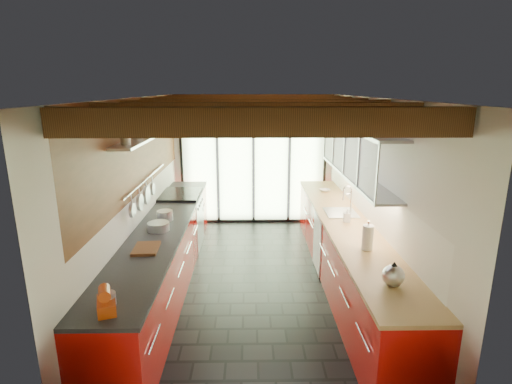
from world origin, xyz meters
TOP-DOWN VIEW (x-y plane):
  - ground at (0.00, 0.00)m, footprint 5.50×5.50m
  - room_shell at (0.00, 0.00)m, footprint 5.50×5.50m
  - ceiling_beams at (-0.00, 0.38)m, footprint 3.14×5.06m
  - glass_door at (0.00, 2.69)m, footprint 2.95×0.10m
  - left_counter at (-1.28, 0.00)m, footprint 0.68×5.00m
  - range_stove at (-1.28, 1.45)m, footprint 0.66×0.90m
  - right_counter at (1.27, 0.00)m, footprint 0.68×5.00m
  - sink_assembly at (1.29, 0.40)m, footprint 0.45×0.52m
  - upper_cabinets_right at (1.43, 0.30)m, footprint 0.34×3.00m
  - left_wall_fixtures at (-1.47, 0.14)m, footprint 0.28×2.60m
  - stand_mixer at (-1.27, -2.24)m, footprint 0.22×0.29m
  - pot_large at (-1.27, 0.11)m, footprint 0.24×0.24m
  - pot_small at (-1.27, -0.30)m, footprint 0.37×0.37m
  - cutting_board at (-1.27, -0.95)m, footprint 0.30×0.40m
  - kettle at (1.27, -1.83)m, footprint 0.21×0.26m
  - paper_towel at (1.27, -0.98)m, footprint 0.16×0.16m
  - soap_bottle at (1.27, 0.00)m, footprint 0.09×0.09m
  - bowl at (1.27, 1.68)m, footprint 0.23×0.23m

SIDE VIEW (x-z plane):
  - ground at x=0.00m, z-range 0.00..0.00m
  - right_counter at x=1.27m, z-range 0.00..0.92m
  - left_counter at x=-1.28m, z-range 0.00..0.92m
  - range_stove at x=-1.28m, z-range -0.01..0.96m
  - cutting_board at x=-1.27m, z-range 0.92..0.95m
  - bowl at x=1.27m, z-range 0.92..0.97m
  - sink_assembly at x=1.29m, z-range 0.75..1.17m
  - pot_small at x=-1.27m, z-range 0.92..1.03m
  - pot_large at x=-1.27m, z-range 0.92..1.06m
  - stand_mixer at x=-1.27m, z-range 0.90..1.13m
  - soap_bottle at x=1.27m, z-range 0.92..1.11m
  - kettle at x=1.27m, z-range 0.90..1.15m
  - paper_towel at x=1.27m, z-range 0.89..1.24m
  - room_shell at x=0.00m, z-range -1.10..4.40m
  - glass_door at x=0.00m, z-range 0.21..3.11m
  - upper_cabinets_right at x=1.43m, z-range 0.35..3.35m
  - left_wall_fixtures at x=-1.47m, z-range 1.40..2.36m
  - ceiling_beams at x=0.00m, z-range 0.01..4.91m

